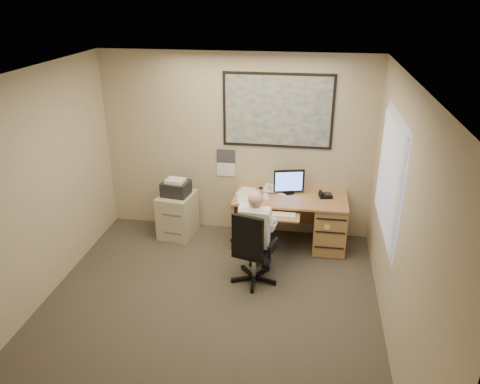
% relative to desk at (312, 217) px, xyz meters
% --- Properties ---
extents(room_shell, '(4.00, 4.50, 2.70)m').
position_rel_desk_xyz_m(room_shell, '(-1.17, -1.90, 0.91)').
color(room_shell, '#3A352D').
rests_on(room_shell, ground).
extents(desk, '(1.60, 0.97, 1.10)m').
position_rel_desk_xyz_m(desk, '(0.00, 0.00, 0.00)').
color(desk, '#B07D4B').
rests_on(desk, ground).
extents(world_map, '(1.56, 0.03, 1.06)m').
position_rel_desk_xyz_m(world_map, '(-0.58, 0.33, 1.46)').
color(world_map, '#1E4C93').
rests_on(world_map, room_shell).
extents(wall_calendar, '(0.28, 0.01, 0.42)m').
position_rel_desk_xyz_m(wall_calendar, '(-1.33, 0.34, 0.64)').
color(wall_calendar, white).
rests_on(wall_calendar, room_shell).
extents(window_blinds, '(0.06, 1.40, 1.30)m').
position_rel_desk_xyz_m(window_blinds, '(0.80, -1.10, 1.11)').
color(window_blinds, white).
rests_on(window_blinds, room_shell).
extents(filing_cabinet, '(0.55, 0.63, 0.92)m').
position_rel_desk_xyz_m(filing_cabinet, '(-2.02, -0.00, -0.05)').
color(filing_cabinet, '#BDB898').
rests_on(filing_cabinet, ground).
extents(office_chair, '(0.74, 0.74, 1.02)m').
position_rel_desk_xyz_m(office_chair, '(-0.70, -1.09, -0.14)').
color(office_chair, black).
rests_on(office_chair, ground).
extents(person, '(0.56, 0.75, 1.23)m').
position_rel_desk_xyz_m(person, '(-0.71, -1.02, 0.17)').
color(person, white).
rests_on(person, office_chair).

